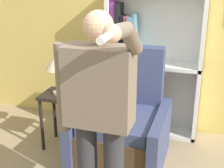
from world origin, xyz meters
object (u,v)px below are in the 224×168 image
Objects in this scene: table_lamp at (57,63)px; bookcase at (142,68)px; person_standing at (99,113)px; side_table at (59,106)px; armchair at (122,127)px.

bookcase is at bearing 40.54° from table_lamp.
person_standing is 1.36m from side_table.
armchair reaches higher than side_table.
bookcase is 0.81m from armchair.
bookcase is 1.03× the size of person_standing.
table_lamp is (-0.73, 0.02, 0.62)m from armchair.
bookcase is 1.64m from person_standing.
person_standing is at bearing -84.43° from armchair.
person_standing is at bearing -88.27° from bookcase.
side_table is (-0.73, 0.02, 0.13)m from armchair.
person_standing is 2.62× the size of side_table.
bookcase is at bearing 91.73° from person_standing.
table_lamp is (-0.77, -0.66, 0.18)m from bookcase.
side_table is (-0.77, -0.66, -0.31)m from bookcase.
bookcase is 1.03m from table_lamp.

